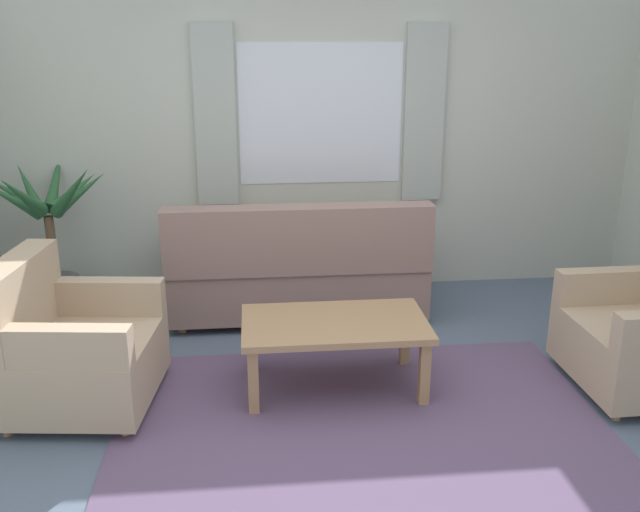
# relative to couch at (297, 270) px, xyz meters

# --- Properties ---
(ground_plane) EXTENTS (6.24, 6.24, 0.00)m
(ground_plane) POSITION_rel_couch_xyz_m (0.24, -1.56, -0.37)
(ground_plane) COLOR slate
(wall_back) EXTENTS (5.32, 0.12, 2.60)m
(wall_back) POSITION_rel_couch_xyz_m (0.24, 0.70, 0.93)
(wall_back) COLOR beige
(wall_back) RESTS_ON ground_plane
(window_with_curtains) EXTENTS (1.98, 0.07, 1.40)m
(window_with_curtains) POSITION_rel_couch_xyz_m (0.24, 0.62, 1.08)
(window_with_curtains) COLOR white
(area_rug) EXTENTS (2.71, 1.80, 0.01)m
(area_rug) POSITION_rel_couch_xyz_m (0.24, -1.56, -0.36)
(area_rug) COLOR #604C6B
(area_rug) RESTS_ON ground_plane
(couch) EXTENTS (1.90, 0.82, 0.92)m
(couch) POSITION_rel_couch_xyz_m (0.00, 0.00, 0.00)
(couch) COLOR gray
(couch) RESTS_ON ground_plane
(armchair_left) EXTENTS (0.91, 0.93, 0.88)m
(armchair_left) POSITION_rel_couch_xyz_m (-1.38, -1.20, -0.01)
(armchair_left) COLOR tan
(armchair_left) RESTS_ON ground_plane
(coffee_table) EXTENTS (1.10, 0.64, 0.44)m
(coffee_table) POSITION_rel_couch_xyz_m (0.15, -1.15, 0.01)
(coffee_table) COLOR #A87F56
(coffee_table) RESTS_ON ground_plane
(potted_plant) EXTENTS (0.94, 1.25, 1.26)m
(potted_plant) POSITION_rel_couch_xyz_m (-1.82, 0.22, 0.24)
(potted_plant) COLOR #56565B
(potted_plant) RESTS_ON ground_plane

